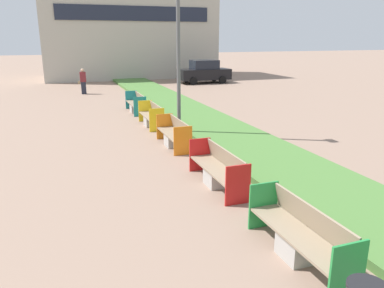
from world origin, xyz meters
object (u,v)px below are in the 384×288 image
(bench_teal_frame, at_px, (136,105))
(street_lamp_post, at_px, (178,16))
(bench_green_frame, at_px, (300,238))
(bench_red_frame, at_px, (218,171))
(bench_orange_frame, at_px, (174,136))
(bench_yellow_frame, at_px, (152,117))
(pedestrian_walking, at_px, (83,81))
(parked_car_distant, at_px, (204,72))

(bench_teal_frame, bearing_deg, street_lamp_post, -83.23)
(bench_green_frame, height_order, bench_red_frame, same)
(bench_orange_frame, height_order, bench_yellow_frame, same)
(bench_green_frame, bearing_deg, pedestrian_walking, 95.51)
(bench_orange_frame, distance_m, parked_car_distant, 18.59)
(bench_orange_frame, xyz_separation_m, bench_teal_frame, (0.00, 6.49, 0.00))
(bench_orange_frame, bearing_deg, bench_green_frame, -89.98)
(bench_orange_frame, height_order, parked_car_distant, parked_car_distant)
(bench_green_frame, xyz_separation_m, street_lamp_post, (0.61, 8.63, 4.02))
(bench_green_frame, distance_m, bench_orange_frame, 7.28)
(bench_teal_frame, bearing_deg, bench_red_frame, -89.99)
(bench_orange_frame, distance_m, bench_teal_frame, 6.49)
(bench_yellow_frame, bearing_deg, bench_red_frame, -89.97)
(parked_car_distant, bearing_deg, bench_green_frame, -108.55)
(bench_green_frame, height_order, bench_teal_frame, same)
(bench_yellow_frame, bearing_deg, bench_orange_frame, -89.98)
(bench_teal_frame, bearing_deg, pedestrian_walking, 105.46)
(bench_yellow_frame, bearing_deg, bench_teal_frame, 89.97)
(bench_orange_frame, xyz_separation_m, parked_car_distant, (7.76, 16.89, 0.54))
(bench_green_frame, relative_size, bench_orange_frame, 1.08)
(bench_red_frame, height_order, bench_orange_frame, same)
(bench_orange_frame, distance_m, bench_yellow_frame, 3.25)
(bench_red_frame, relative_size, pedestrian_walking, 1.46)
(bench_orange_frame, xyz_separation_m, pedestrian_walking, (-2.04, 13.85, 0.48))
(bench_green_frame, relative_size, street_lamp_post, 0.30)
(bench_green_frame, relative_size, bench_teal_frame, 1.08)
(street_lamp_post, bearing_deg, bench_green_frame, -94.04)
(bench_green_frame, distance_m, bench_yellow_frame, 10.53)
(bench_green_frame, bearing_deg, street_lamp_post, 85.96)
(bench_red_frame, bearing_deg, bench_green_frame, -90.01)
(street_lamp_post, distance_m, parked_car_distant, 17.46)
(bench_red_frame, relative_size, street_lamp_post, 0.30)
(bench_green_frame, relative_size, pedestrian_walking, 1.42)
(bench_yellow_frame, bearing_deg, street_lamp_post, -72.21)
(bench_yellow_frame, relative_size, pedestrian_walking, 1.25)
(bench_green_frame, bearing_deg, bench_red_frame, 89.99)
(bench_orange_frame, xyz_separation_m, bench_yellow_frame, (-0.00, 3.25, -0.00))
(street_lamp_post, bearing_deg, parked_car_distant, 65.28)
(pedestrian_walking, bearing_deg, street_lamp_post, -78.05)
(bench_yellow_frame, bearing_deg, pedestrian_walking, 100.87)
(bench_green_frame, xyz_separation_m, parked_car_distant, (7.76, 24.17, 0.54))
(bench_yellow_frame, height_order, street_lamp_post, street_lamp_post)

